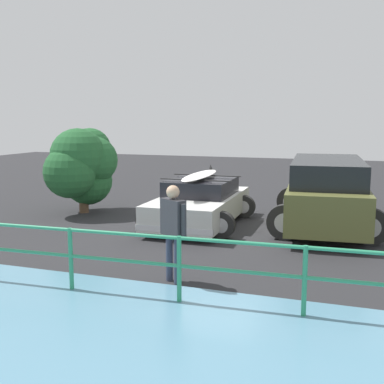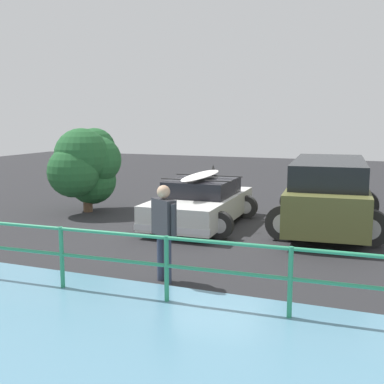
# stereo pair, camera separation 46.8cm
# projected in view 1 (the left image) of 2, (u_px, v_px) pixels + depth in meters

# --- Properties ---
(ground_plane) EXTENTS (44.00, 44.00, 0.02)m
(ground_plane) POSITION_uv_depth(u_px,v_px,m) (212.00, 226.00, 12.47)
(ground_plane) COLOR #28282B
(ground_plane) RESTS_ON ground
(sedan_car) EXTENTS (2.51, 4.03, 1.47)m
(sedan_car) POSITION_uv_depth(u_px,v_px,m) (200.00, 202.00, 12.53)
(sedan_car) COLOR silver
(sedan_car) RESTS_ON ground
(suv_car) EXTENTS (2.88, 5.11, 1.75)m
(suv_car) POSITION_uv_depth(u_px,v_px,m) (326.00, 192.00, 12.05)
(suv_car) COLOR brown
(suv_car) RESTS_ON ground
(person_bystander) EXTENTS (0.57, 0.41, 1.66)m
(person_bystander) POSITION_uv_depth(u_px,v_px,m) (173.00, 225.00, 8.00)
(person_bystander) COLOR #33384C
(person_bystander) RESTS_ON ground
(railing_fence) EXTENTS (9.27, 0.42, 1.02)m
(railing_fence) POSITION_uv_depth(u_px,v_px,m) (123.00, 253.00, 7.46)
(railing_fence) COLOR #2D9366
(railing_fence) RESTS_ON ground
(bush_near_left) EXTENTS (1.78, 2.55, 2.48)m
(bush_near_left) POSITION_uv_depth(u_px,v_px,m) (83.00, 164.00, 13.93)
(bush_near_left) COLOR brown
(bush_near_left) RESTS_ON ground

